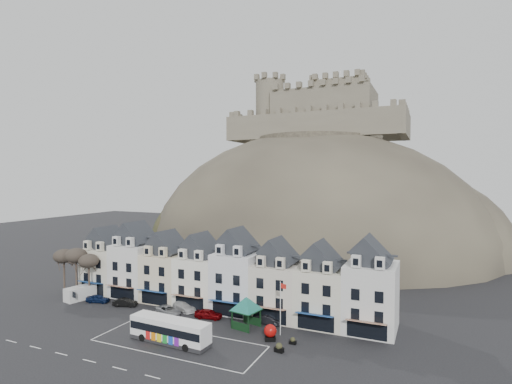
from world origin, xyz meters
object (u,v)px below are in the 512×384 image
red_buoy (270,332)px  car_white (184,306)px  white_van (80,293)px  car_silver (168,310)px  flagpole (281,305)px  car_maroon (209,314)px  car_navy (98,299)px  car_charcoal (268,320)px  car_black (125,302)px  bus_shelter (246,304)px  bus (170,329)px

red_buoy → car_white: size_ratio=0.41×
white_van → car_silver: white_van is taller
flagpole → car_maroon: flagpole is taller
car_navy → car_white: bearing=-96.7°
car_silver → car_charcoal: (15.60, 2.50, 0.02)m
car_navy → white_van: bearing=74.2°
red_buoy → car_navy: (-32.35, 2.58, -0.38)m
car_black → car_silver: bearing=-109.9°
white_van → car_maroon: size_ratio=1.28×
bus_shelter → car_silver: bus_shelter is taller
car_charcoal → car_maroon: bearing=97.9°
car_maroon → car_black: bearing=84.9°
white_van → car_black: bearing=14.0°
car_silver → white_van: bearing=109.9°
bus_shelter → car_navy: 27.82m
car_maroon → flagpole: bearing=-104.9°
flagpole → car_maroon: (-12.08, 1.52, -3.42)m
car_black → car_white: (9.97, 2.21, 0.09)m
car_white → car_maroon: car_white is taller
bus → car_navy: (-20.97, 8.57, -1.07)m
red_buoy → car_black: size_ratio=0.52×
car_black → red_buoy: bearing=-114.1°
car_silver → car_maroon: (6.57, 1.00, 0.06)m
bus → car_silver: 10.86m
flagpole → car_white: flagpole is taller
car_silver → car_maroon: car_maroon is taller
flagpole → bus_shelter: bearing=174.5°
car_navy → bus_shelter: bearing=-105.8°
car_white → car_maroon: 5.58m
red_buoy → car_navy: red_buoy is taller
bus_shelter → car_silver: size_ratio=1.47×
bus_shelter → car_maroon: bearing=-176.9°
white_van → car_white: size_ratio=1.05×
car_charcoal → white_van: bearing=92.7°
bus_shelter → red_buoy: (4.66, -2.58, -2.36)m
car_silver → car_charcoal: 15.80m
car_navy → car_maroon: car_maroon is taller
car_maroon → car_silver: bearing=90.8°
bus → car_maroon: 9.62m
red_buoy → car_white: red_buoy is taller
flagpole → car_maroon: 12.65m
car_silver → car_charcoal: car_charcoal is taller
bus_shelter → car_black: bearing=-169.2°
car_black → car_charcoal: bearing=-102.8°
white_van → car_maroon: (25.00, 1.00, -0.43)m
car_black → car_white: car_white is taller
car_white → car_navy: bearing=123.5°
flagpole → car_white: 18.04m
flagpole → car_navy: 33.24m
white_van → car_navy: bearing=12.2°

